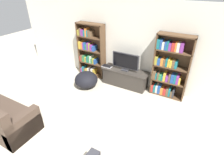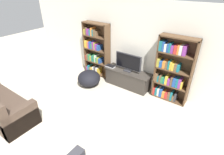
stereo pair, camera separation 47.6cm
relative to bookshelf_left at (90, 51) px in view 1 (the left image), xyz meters
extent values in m
cube|color=silver|center=(1.38, 0.17, 0.42)|extent=(8.80, 0.06, 2.60)
cube|color=#513823|center=(-0.40, -0.03, 0.04)|extent=(0.04, 0.30, 1.84)
cube|color=#513823|center=(0.53, -0.03, 0.04)|extent=(0.04, 0.30, 1.84)
cube|color=#513823|center=(0.06, 0.11, 0.04)|extent=(0.97, 0.04, 1.84)
cube|color=#513823|center=(0.06, -0.03, 0.94)|extent=(0.97, 0.30, 0.04)
cube|color=#513823|center=(0.06, -0.03, -0.86)|extent=(0.93, 0.30, 0.04)
cube|color=#7F338C|center=(-0.36, -0.04, -0.76)|extent=(0.06, 0.24, 0.16)
cube|color=#196B75|center=(-0.29, -0.04, -0.73)|extent=(0.07, 0.24, 0.23)
cube|color=brown|center=(-0.21, -0.04, -0.76)|extent=(0.08, 0.24, 0.17)
cube|color=gold|center=(-0.13, -0.04, -0.75)|extent=(0.07, 0.24, 0.18)
cube|color=silver|center=(-0.05, -0.04, -0.73)|extent=(0.07, 0.24, 0.23)
cube|color=#333338|center=(0.02, -0.04, -0.72)|extent=(0.06, 0.24, 0.26)
cube|color=silver|center=(0.10, -0.04, -0.73)|extent=(0.08, 0.24, 0.23)
cube|color=gold|center=(0.16, -0.04, -0.73)|extent=(0.04, 0.24, 0.22)
cube|color=#513823|center=(0.06, -0.03, -0.40)|extent=(0.93, 0.30, 0.04)
cube|color=#B72D28|center=(-0.36, -0.04, -0.30)|extent=(0.04, 0.24, 0.16)
cube|color=brown|center=(-0.30, -0.04, -0.27)|extent=(0.07, 0.24, 0.22)
cube|color=#2D7F47|center=(-0.22, -0.04, -0.28)|extent=(0.08, 0.24, 0.21)
cube|color=#9E9333|center=(-0.14, -0.04, -0.30)|extent=(0.08, 0.24, 0.17)
cube|color=#196B75|center=(-0.07, -0.04, -0.28)|extent=(0.05, 0.24, 0.21)
cube|color=#2D7F47|center=(0.00, -0.04, -0.26)|extent=(0.07, 0.24, 0.26)
cube|color=silver|center=(0.06, -0.04, -0.26)|extent=(0.04, 0.24, 0.25)
cube|color=#2D7F47|center=(0.11, -0.04, -0.30)|extent=(0.05, 0.24, 0.17)
cube|color=#9E9333|center=(0.17, -0.04, -0.29)|extent=(0.06, 0.24, 0.19)
cube|color=#234C99|center=(0.24, -0.04, -0.30)|extent=(0.06, 0.24, 0.17)
cube|color=#513823|center=(0.06, -0.03, 0.06)|extent=(0.93, 0.30, 0.04)
cube|color=gold|center=(-0.34, -0.04, 0.20)|extent=(0.08, 0.24, 0.24)
cube|color=orange|center=(-0.26, -0.04, 0.19)|extent=(0.07, 0.24, 0.23)
cube|color=#7F338C|center=(-0.20, -0.04, 0.19)|extent=(0.04, 0.24, 0.22)
cube|color=#234C99|center=(-0.14, -0.04, 0.20)|extent=(0.07, 0.24, 0.24)
cube|color=#2D7F47|center=(-0.07, -0.04, 0.17)|extent=(0.05, 0.24, 0.18)
cube|color=#7F338C|center=(-0.01, -0.04, 0.20)|extent=(0.06, 0.24, 0.25)
cube|color=#9E9333|center=(0.05, -0.04, 0.20)|extent=(0.04, 0.24, 0.24)
cube|color=#7F338C|center=(0.12, -0.04, 0.18)|extent=(0.07, 0.24, 0.20)
cube|color=#234C99|center=(0.21, -0.04, 0.16)|extent=(0.08, 0.24, 0.17)
cube|color=#513823|center=(0.06, -0.03, 0.52)|extent=(0.93, 0.30, 0.04)
cube|color=#9E9333|center=(-0.35, -0.04, 0.62)|extent=(0.07, 0.24, 0.18)
cube|color=brown|center=(-0.28, -0.04, 0.66)|extent=(0.06, 0.24, 0.25)
cube|color=#7F338C|center=(-0.22, -0.04, 0.63)|extent=(0.04, 0.24, 0.20)
cube|color=#7F338C|center=(-0.17, -0.04, 0.63)|extent=(0.04, 0.24, 0.20)
cube|color=#196B75|center=(-0.11, -0.04, 0.63)|extent=(0.06, 0.24, 0.19)
cube|color=orange|center=(-0.05, -0.04, 0.66)|extent=(0.06, 0.24, 0.26)
cube|color=#196B75|center=(0.01, -0.04, 0.63)|extent=(0.04, 0.24, 0.20)
cube|color=brown|center=(0.06, -0.04, 0.64)|extent=(0.05, 0.24, 0.21)
cube|color=brown|center=(0.13, -0.04, 0.62)|extent=(0.07, 0.24, 0.18)
cube|color=#513823|center=(2.26, -0.03, 0.04)|extent=(0.04, 0.30, 1.84)
cube|color=#513823|center=(3.19, -0.03, 0.04)|extent=(0.04, 0.30, 1.84)
cube|color=#513823|center=(2.72, 0.11, 0.04)|extent=(0.97, 0.04, 1.84)
cube|color=#513823|center=(2.72, -0.03, 0.94)|extent=(0.97, 0.30, 0.04)
cube|color=#513823|center=(2.72, -0.03, -0.86)|extent=(0.93, 0.30, 0.04)
cube|color=#B72D28|center=(2.31, -0.04, -0.74)|extent=(0.06, 0.24, 0.21)
cube|color=#196B75|center=(2.38, -0.04, -0.73)|extent=(0.06, 0.24, 0.23)
cube|color=silver|center=(2.44, -0.04, -0.73)|extent=(0.06, 0.24, 0.23)
cube|color=#234C99|center=(2.51, -0.04, -0.72)|extent=(0.08, 0.24, 0.25)
cube|color=orange|center=(2.59, -0.04, -0.75)|extent=(0.08, 0.24, 0.19)
cube|color=#B72D28|center=(2.68, -0.04, -0.75)|extent=(0.08, 0.24, 0.19)
cube|color=brown|center=(2.76, -0.04, -0.73)|extent=(0.06, 0.24, 0.23)
cube|color=#196B75|center=(2.82, -0.04, -0.72)|extent=(0.05, 0.24, 0.25)
cube|color=brown|center=(2.88, -0.04, -0.76)|extent=(0.05, 0.24, 0.17)
cube|color=#333338|center=(2.93, -0.04, -0.72)|extent=(0.05, 0.24, 0.25)
cube|color=#513823|center=(2.72, -0.03, -0.40)|extent=(0.93, 0.30, 0.04)
cube|color=brown|center=(2.32, -0.04, -0.27)|extent=(0.08, 0.24, 0.23)
cube|color=#196B75|center=(2.38, -0.04, -0.30)|extent=(0.04, 0.24, 0.17)
cube|color=brown|center=(2.43, -0.04, -0.28)|extent=(0.05, 0.24, 0.21)
cube|color=#2D7F47|center=(2.49, -0.04, -0.30)|extent=(0.07, 0.24, 0.17)
cube|color=#196B75|center=(2.55, -0.04, -0.30)|extent=(0.04, 0.24, 0.18)
cube|color=gold|center=(2.61, -0.04, -0.26)|extent=(0.07, 0.24, 0.24)
cube|color=#7F338C|center=(2.68, -0.04, -0.29)|extent=(0.07, 0.24, 0.18)
cube|color=brown|center=(2.75, -0.04, -0.26)|extent=(0.05, 0.24, 0.25)
cube|color=#234C99|center=(2.83, -0.04, -0.26)|extent=(0.08, 0.24, 0.25)
cube|color=#196B75|center=(2.90, -0.04, -0.26)|extent=(0.06, 0.24, 0.25)
cube|color=#7F338C|center=(2.97, -0.04, -0.26)|extent=(0.06, 0.24, 0.26)
cube|color=gold|center=(3.02, -0.04, -0.29)|extent=(0.04, 0.24, 0.19)
cube|color=#513823|center=(2.72, -0.03, 0.06)|extent=(0.93, 0.30, 0.04)
cube|color=#9E9333|center=(2.31, -0.04, 0.19)|extent=(0.07, 0.24, 0.22)
cube|color=#234C99|center=(2.39, -0.04, 0.16)|extent=(0.08, 0.24, 0.18)
cube|color=orange|center=(2.48, -0.04, 0.17)|extent=(0.07, 0.24, 0.20)
cube|color=brown|center=(2.55, -0.04, 0.17)|extent=(0.06, 0.24, 0.19)
cube|color=#196B75|center=(2.60, -0.04, 0.19)|extent=(0.04, 0.24, 0.23)
cube|color=gold|center=(2.66, -0.04, 0.18)|extent=(0.04, 0.24, 0.22)
cube|color=gold|center=(2.72, -0.04, 0.17)|extent=(0.06, 0.24, 0.18)
cube|color=brown|center=(2.79, -0.04, 0.18)|extent=(0.06, 0.24, 0.20)
cube|color=#196B75|center=(2.85, -0.04, 0.17)|extent=(0.06, 0.24, 0.18)
cube|color=#513823|center=(2.72, -0.03, 0.52)|extent=(0.93, 0.30, 0.04)
cube|color=#196B75|center=(2.32, -0.04, 0.66)|extent=(0.08, 0.24, 0.26)
cube|color=#234C99|center=(2.39, -0.04, 0.66)|extent=(0.05, 0.24, 0.26)
cube|color=silver|center=(2.45, -0.04, 0.63)|extent=(0.06, 0.24, 0.20)
cube|color=#234C99|center=(2.51, -0.04, 0.64)|extent=(0.05, 0.24, 0.22)
cube|color=#196B75|center=(2.56, -0.04, 0.65)|extent=(0.04, 0.24, 0.24)
cube|color=#7F338C|center=(2.62, -0.04, 0.63)|extent=(0.07, 0.24, 0.19)
cube|color=#B72D28|center=(2.70, -0.04, 0.64)|extent=(0.08, 0.24, 0.22)
cube|color=orange|center=(2.77, -0.04, 0.65)|extent=(0.04, 0.24, 0.24)
cube|color=silver|center=(2.83, -0.04, 0.65)|extent=(0.07, 0.24, 0.23)
cube|color=#7F338C|center=(2.91, -0.04, 0.66)|extent=(0.08, 0.24, 0.25)
cube|color=#332D28|center=(1.39, -0.13, -0.62)|extent=(1.40, 0.46, 0.51)
cube|color=#332D28|center=(1.39, -0.13, -0.35)|extent=(1.49, 0.49, 0.04)
cube|color=#2D2D33|center=(1.39, -0.14, -0.32)|extent=(0.24, 0.16, 0.03)
cylinder|color=#2D2D33|center=(1.39, -0.14, -0.28)|extent=(0.04, 0.04, 0.05)
cube|color=#2D2D33|center=(1.39, -0.14, -0.01)|extent=(0.86, 0.04, 0.48)
cube|color=black|center=(1.39, -0.16, -0.01)|extent=(0.80, 0.00, 0.44)
cube|color=silver|center=(0.76, -0.18, -0.32)|extent=(0.33, 0.21, 0.02)
cube|color=black|center=(0.76, -0.18, -0.31)|extent=(0.32, 0.20, 0.00)
cube|color=beige|center=(1.42, -1.83, -0.87)|extent=(2.36, 1.42, 0.02)
cube|color=#423328|center=(-0.43, -3.16, -0.65)|extent=(1.96, 0.81, 0.45)
cube|color=#423328|center=(0.46, -3.16, -0.56)|extent=(0.18, 0.81, 0.63)
ellipsoid|color=black|center=(0.36, -0.81, -0.63)|extent=(0.73, 0.73, 0.51)
camera|label=1|loc=(3.39, -4.61, 2.17)|focal=28.00mm
camera|label=2|loc=(3.79, -4.35, 2.17)|focal=28.00mm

